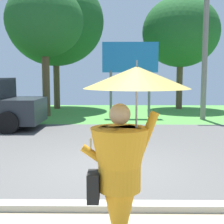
# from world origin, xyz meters

# --- Properties ---
(ground_plane) EXTENTS (40.00, 22.00, 0.20)m
(ground_plane) POSITION_xyz_m (0.00, 2.95, -0.05)
(ground_plane) COLOR #565451
(monk_pedestrian) EXTENTS (1.11, 1.07, 2.13)m
(monk_pedestrian) POSITION_xyz_m (0.31, -3.30, 1.13)
(monk_pedestrian) COLOR orange
(monk_pedestrian) RESTS_ON ground_plane
(utility_pole) EXTENTS (1.80, 0.24, 6.11)m
(utility_pole) POSITION_xyz_m (4.13, 7.48, 3.22)
(utility_pole) COLOR gray
(utility_pole) RESTS_ON ground_plane
(roadside_billboard) EXTENTS (2.60, 0.12, 3.50)m
(roadside_billboard) POSITION_xyz_m (0.89, 8.21, 2.55)
(roadside_billboard) COLOR slate
(roadside_billboard) RESTS_ON ground_plane
(tree_left_far) EXTENTS (4.42, 4.42, 6.46)m
(tree_left_far) POSITION_xyz_m (3.96, 11.97, 4.43)
(tree_left_far) COLOR brown
(tree_left_far) RESTS_ON ground_plane
(tree_right_mid) EXTENTS (5.58, 5.58, 7.57)m
(tree_right_mid) POSITION_xyz_m (-3.27, 11.94, 5.03)
(tree_right_mid) COLOR brown
(tree_right_mid) RESTS_ON ground_plane
(tree_right_far) EXTENTS (3.67, 3.67, 6.18)m
(tree_right_far) POSITION_xyz_m (-3.15, 8.60, 4.48)
(tree_right_far) COLOR brown
(tree_right_far) RESTS_ON ground_plane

